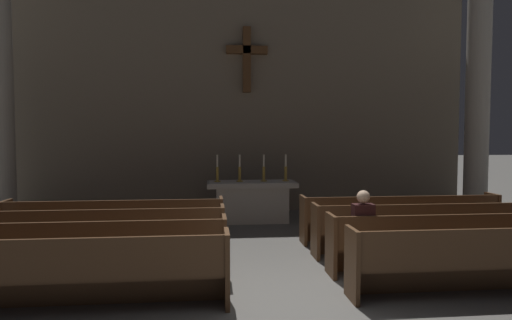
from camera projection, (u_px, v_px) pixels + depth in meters
ground_plane at (290, 302)px, 5.71m from camera, size 80.00×80.00×0.00m
pew_left_row_1 at (63, 273)px, 5.36m from camera, size 4.04×0.50×0.95m
pew_left_row_2 at (86, 252)px, 6.37m from camera, size 4.04×0.50×0.95m
pew_left_row_3 at (103, 236)px, 7.37m from camera, size 4.04×0.50×0.95m
pew_left_row_4 at (116, 224)px, 8.38m from camera, size 4.04×0.50×0.95m
pew_right_row_1 at (497, 260)px, 5.93m from camera, size 4.04×0.50×0.95m
pew_right_row_2 at (455, 242)px, 6.94m from camera, size 4.04×0.50×0.95m
pew_right_row_3 at (424, 229)px, 7.94m from camera, size 4.04×0.50×0.95m
pew_right_row_4 at (400, 218)px, 8.95m from camera, size 4.04×0.50×0.95m
column_right_second at (478, 84)px, 11.37m from camera, size 0.88×0.88×7.10m
altar at (252, 200)px, 10.98m from camera, size 2.20×0.90×1.01m
candlestick_outer_left at (217, 173)px, 10.85m from camera, size 0.16×0.16×0.67m
candlestick_inner_left at (240, 173)px, 10.91m from camera, size 0.16×0.16×0.67m
candlestick_inner_right at (264, 173)px, 10.97m from camera, size 0.16×0.16×0.67m
candlestick_outer_right at (286, 173)px, 11.03m from camera, size 0.16×0.16×0.67m
apse_with_cross at (246, 75)px, 12.51m from camera, size 12.64×0.46×7.72m
lone_worshipper at (361, 230)px, 6.81m from camera, size 0.32×0.43×1.32m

